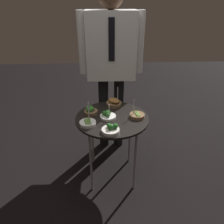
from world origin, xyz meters
TOP-DOWN VIEW (x-y plane):
  - ground_plane at (0.00, 0.00)m, footprint 8.00×8.00m
  - serving_cart at (0.00, 0.00)m, footprint 0.62×0.62m
  - bowl_broccoli_front_left at (-0.18, 0.07)m, footprint 0.12×0.12m
  - bowl_roast_far_rim at (0.03, 0.23)m, footprint 0.14×0.15m
  - bowl_broccoli_back_right at (-0.04, -0.01)m, footprint 0.14×0.14m
  - bowl_broccoli_mid_right at (-0.02, -0.23)m, footprint 0.14×0.14m
  - bowl_asparagus_center at (0.21, -0.01)m, footprint 0.13×0.13m
  - bowl_asparagus_back_left at (-0.20, -0.11)m, footprint 0.13×0.13m
  - waiter_figure at (0.01, 0.48)m, footprint 0.61×0.23m

SIDE VIEW (x-z plane):
  - ground_plane at x=0.00m, z-range 0.00..0.00m
  - serving_cart at x=0.00m, z-range 0.27..0.91m
  - bowl_asparagus_back_left at x=-0.20m, z-range 0.56..0.74m
  - bowl_asparagus_center at x=0.21m, z-range 0.58..0.73m
  - bowl_broccoli_mid_right at x=-0.02m, z-range 0.63..0.69m
  - bowl_broccoli_back_right at x=-0.04m, z-range 0.59..0.73m
  - bowl_broccoli_front_left at x=-0.18m, z-range 0.60..0.73m
  - bowl_roast_far_rim at x=0.03m, z-range 0.58..0.75m
  - waiter_figure at x=0.01m, z-range 0.22..1.88m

